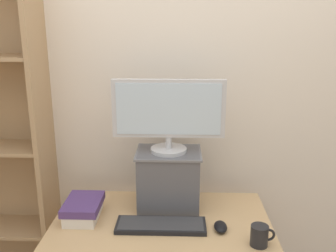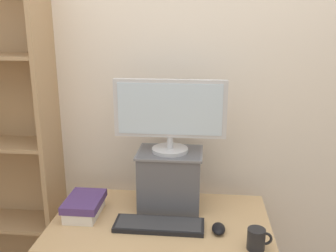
% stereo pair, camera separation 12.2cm
% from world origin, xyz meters
% --- Properties ---
extents(back_wall, '(7.00, 0.08, 2.60)m').
position_xyz_m(back_wall, '(0.00, 0.48, 1.30)').
color(back_wall, beige).
rests_on(back_wall, ground_plane).
extents(desk, '(1.10, 0.66, 0.76)m').
position_xyz_m(desk, '(0.00, 0.00, 0.66)').
color(desk, tan).
rests_on(desk, ground_plane).
extents(riser_box, '(0.35, 0.26, 0.31)m').
position_xyz_m(riser_box, '(0.03, 0.17, 0.92)').
color(riser_box, '#515156').
rests_on(riser_box, desk).
extents(computer_monitor, '(0.58, 0.19, 0.39)m').
position_xyz_m(computer_monitor, '(0.03, 0.17, 1.28)').
color(computer_monitor, '#B7B7BA').
rests_on(computer_monitor, riser_box).
extents(keyboard, '(0.44, 0.15, 0.02)m').
position_xyz_m(keyboard, '(0.00, -0.07, 0.77)').
color(keyboard, black).
rests_on(keyboard, desk).
extents(computer_mouse, '(0.06, 0.10, 0.04)m').
position_xyz_m(computer_mouse, '(0.29, -0.08, 0.78)').
color(computer_mouse, black).
rests_on(computer_mouse, desk).
extents(book_stack, '(0.18, 0.25, 0.09)m').
position_xyz_m(book_stack, '(-0.40, 0.02, 0.81)').
color(book_stack, silver).
rests_on(book_stack, desk).
extents(coffee_mug, '(0.11, 0.08, 0.10)m').
position_xyz_m(coffee_mug, '(0.45, -0.21, 0.81)').
color(coffee_mug, black).
rests_on(coffee_mug, desk).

